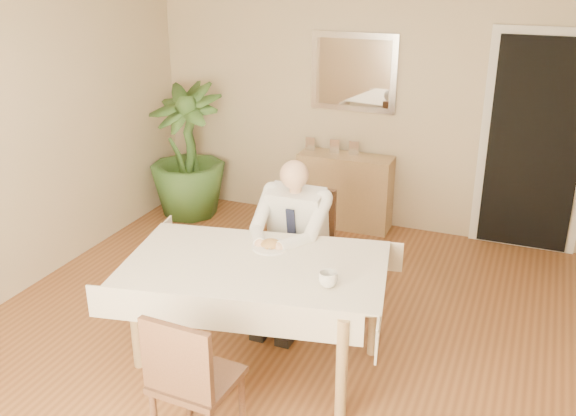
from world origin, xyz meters
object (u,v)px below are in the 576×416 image
at_px(chair_far, 303,241).
at_px(sideboard, 345,191).
at_px(coffee_mug, 328,279).
at_px(seated_man, 289,236).
at_px(chair_near, 189,378).
at_px(potted_palm, 187,152).
at_px(dining_table, 256,274).

distance_m(chair_far, sideboard, 1.61).
bearing_deg(sideboard, coffee_mug, -75.92).
bearing_deg(seated_man, chair_far, 90.00).
distance_m(chair_far, coffee_mug, 1.18).
bearing_deg(chair_near, sideboard, 96.09).
distance_m(chair_far, potted_palm, 2.20).
relative_size(chair_far, potted_palm, 0.67).
height_order(dining_table, seated_man, seated_man).
height_order(chair_far, sideboard, chair_far).
bearing_deg(seated_man, dining_table, -90.00).
distance_m(coffee_mug, potted_palm, 3.26).
bearing_deg(potted_palm, coffee_mug, -44.49).
relative_size(dining_table, sideboard, 2.02).
bearing_deg(potted_palm, sideboard, 11.17).
xyz_separation_m(coffee_mug, potted_palm, (-2.32, 2.28, -0.10)).
height_order(chair_near, coffee_mug, chair_near).
xyz_separation_m(chair_near, seated_man, (-0.03, 1.53, 0.19)).
height_order(sideboard, potted_palm, potted_palm).
distance_m(chair_near, potted_palm, 3.59).
relative_size(coffee_mug, sideboard, 0.13).
height_order(chair_near, sideboard, chair_near).
bearing_deg(chair_near, dining_table, 95.00).
bearing_deg(dining_table, sideboard, 82.67).
xyz_separation_m(coffee_mug, sideboard, (-0.69, 2.60, -0.42)).
bearing_deg(sideboard, chair_far, -85.39).
distance_m(dining_table, seated_man, 0.59).
distance_m(seated_man, sideboard, 1.92).
bearing_deg(seated_man, chair_near, -88.78).
distance_m(chair_near, coffee_mug, 1.00).
bearing_deg(dining_table, chair_far, 79.17).
xyz_separation_m(dining_table, potted_palm, (-1.78, 2.16, 0.03)).
relative_size(seated_man, coffee_mug, 10.50).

